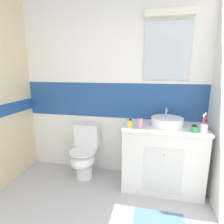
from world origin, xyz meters
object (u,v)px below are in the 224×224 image
(toilet, at_px, (84,153))
(sink_basin, at_px, (167,121))
(perfume_flask_small, at_px, (130,123))
(soap_dispenser, at_px, (140,123))
(toothbrush_cup, at_px, (204,128))
(hair_gel_jar, at_px, (194,129))

(toilet, bearing_deg, sink_basin, -1.41)
(perfume_flask_small, bearing_deg, soap_dispenser, 3.90)
(sink_basin, bearing_deg, toothbrush_cup, -24.45)
(soap_dispenser, relative_size, perfume_flask_small, 1.44)
(sink_basin, xyz_separation_m, soap_dispenser, (-0.32, -0.16, 0.00))
(sink_basin, bearing_deg, toilet, 178.59)
(sink_basin, bearing_deg, soap_dispenser, -152.71)
(soap_dispenser, distance_m, hair_gel_jar, 0.60)
(sink_basin, bearing_deg, hair_gel_jar, -30.83)
(toothbrush_cup, height_order, perfume_flask_small, toothbrush_cup)
(soap_dispenser, bearing_deg, sink_basin, 27.29)
(toilet, height_order, toothbrush_cup, toothbrush_cup)
(perfume_flask_small, bearing_deg, toothbrush_cup, -0.05)
(sink_basin, xyz_separation_m, hair_gel_jar, (0.28, -0.17, -0.02))
(toilet, xyz_separation_m, toothbrush_cup, (1.49, -0.20, 0.55))
(sink_basin, xyz_separation_m, perfume_flask_small, (-0.44, -0.17, -0.01))
(toothbrush_cup, distance_m, soap_dispenser, 0.70)
(toilet, distance_m, hair_gel_jar, 1.51)
(toothbrush_cup, distance_m, hair_gel_jar, 0.10)
(toothbrush_cup, bearing_deg, sink_basin, 155.55)
(soap_dispenser, bearing_deg, perfume_flask_small, -176.10)
(toilet, height_order, hair_gel_jar, hair_gel_jar)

